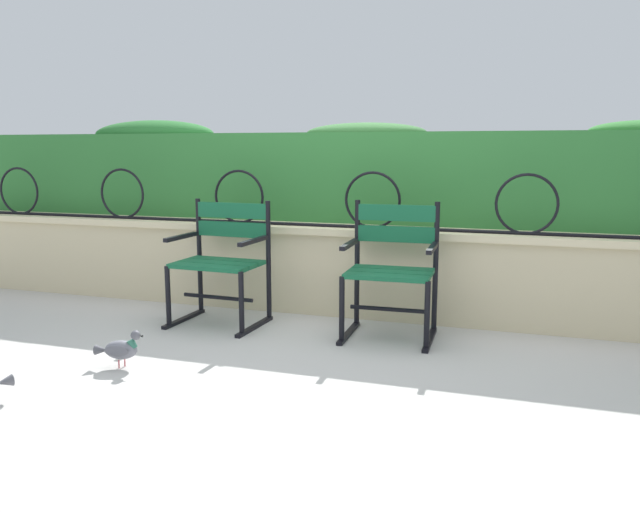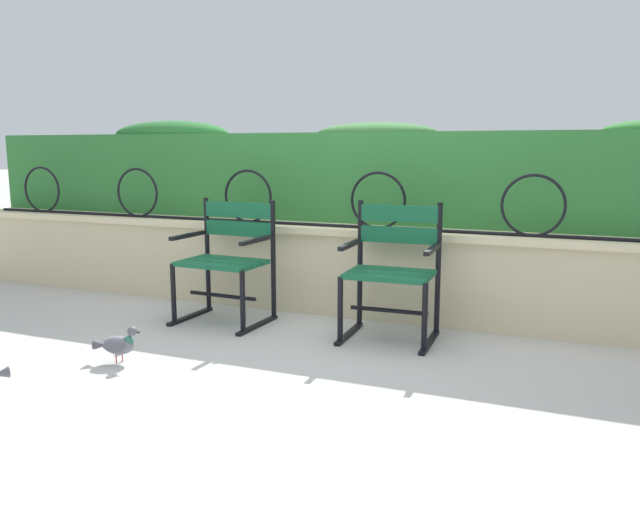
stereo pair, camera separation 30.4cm
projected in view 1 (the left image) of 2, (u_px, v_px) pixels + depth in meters
ground_plane at (318, 339)px, 4.24m from camera, size 60.00×60.00×0.00m
stone_wall at (348, 269)px, 4.87m from camera, size 7.53×0.41×0.66m
iron_arch_fence at (310, 203)px, 4.80m from camera, size 6.99×0.02×0.42m
hedge_row at (359, 173)px, 5.22m from camera, size 7.38×0.61×0.83m
park_chair_left at (222, 258)px, 4.58m from camera, size 0.64×0.55×0.88m
park_chair_right at (392, 267)px, 4.25m from camera, size 0.61×0.54×0.90m
pigeon_far_side at (120, 349)px, 3.67m from camera, size 0.29×0.14×0.22m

